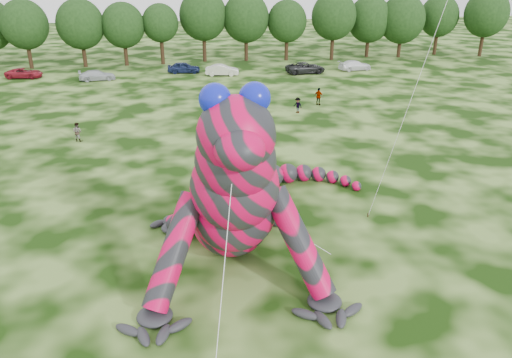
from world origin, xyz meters
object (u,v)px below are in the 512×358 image
at_px(tree_14, 369,27).
at_px(tree_17, 485,23).
at_px(tree_12, 287,30).
at_px(spectator_1, 77,132).
at_px(car_7, 355,65).
at_px(tree_8, 124,34).
at_px(spectator_5, 226,130).
at_px(tree_15, 402,26).
at_px(inflatable_gecko, 227,158).
at_px(tree_7, 81,33).
at_px(car_5, 222,70).
at_px(car_2, 24,73).
at_px(spectator_2, 298,105).
at_px(tree_6, 26,34).
at_px(tree_16, 438,25).
at_px(car_4, 184,67).
at_px(tree_11, 246,27).
at_px(car_3, 97,75).
at_px(tree_13, 333,26).
at_px(car_6, 305,68).
at_px(spectator_3, 319,97).
at_px(tree_10, 204,26).

relative_size(tree_14, tree_17, 0.91).
height_order(tree_12, spectator_1, tree_12).
bearing_deg(car_7, tree_8, 64.15).
relative_size(tree_12, spectator_5, 5.17).
bearing_deg(car_7, tree_12, 29.08).
bearing_deg(tree_15, spectator_5, -130.30).
height_order(inflatable_gecko, tree_12, inflatable_gecko).
distance_m(tree_7, car_5, 21.69).
xyz_separation_m(tree_8, tree_12, (24.23, 0.75, 0.01)).
height_order(car_2, spectator_2, spectator_2).
xyz_separation_m(tree_6, car_5, (26.63, -9.23, -4.02)).
bearing_deg(spectator_1, tree_15, -114.36).
bearing_deg(tree_16, spectator_2, -134.19).
xyz_separation_m(tree_7, tree_14, (43.54, 1.92, -0.04)).
height_order(tree_12, tree_16, tree_16).
relative_size(tree_15, car_5, 2.18).
height_order(tree_6, car_4, tree_6).
xyz_separation_m(tree_11, tree_12, (6.23, -0.46, -0.55)).
height_order(car_4, spectator_2, spectator_2).
height_order(inflatable_gecko, car_4, inflatable_gecko).
xyz_separation_m(tree_16, car_3, (-52.52, -12.54, -4.03)).
distance_m(car_2, car_7, 44.66).
bearing_deg(tree_11, car_5, -113.66).
relative_size(tree_8, tree_13, 0.88).
distance_m(tree_15, tree_17, 13.52).
distance_m(tree_7, tree_12, 30.11).
xyz_separation_m(tree_12, tree_13, (7.12, -0.61, 0.58)).
bearing_deg(spectator_5, inflatable_gecko, 102.11).
height_order(tree_11, car_5, tree_11).
bearing_deg(tree_16, car_7, -147.65).
xyz_separation_m(tree_11, tree_14, (19.68, 0.53, -0.33)).
distance_m(tree_7, spectator_2, 38.37).
relative_size(tree_11, car_4, 2.28).
bearing_deg(spectator_5, car_7, -110.18).
distance_m(tree_13, spectator_2, 31.89).
height_order(tree_13, spectator_2, tree_13).
relative_size(tree_6, car_3, 2.10).
bearing_deg(car_4, tree_15, -72.70).
relative_size(car_3, spectator_2, 2.87).
bearing_deg(tree_14, inflatable_gecko, -116.90).
relative_size(tree_7, spectator_1, 5.85).
bearing_deg(tree_17, inflatable_gecko, -131.23).
xyz_separation_m(car_4, car_5, (5.03, -2.54, -0.03)).
distance_m(car_6, spectator_3, 16.83).
xyz_separation_m(tree_14, car_6, (-12.97, -11.47, -3.95)).
height_order(tree_10, spectator_1, tree_10).
height_order(car_2, car_6, car_6).
bearing_deg(car_4, tree_13, -68.25).
xyz_separation_m(tree_15, spectator_3, (-20.65, -27.14, -3.90)).
bearing_deg(spectator_5, spectator_3, -120.40).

